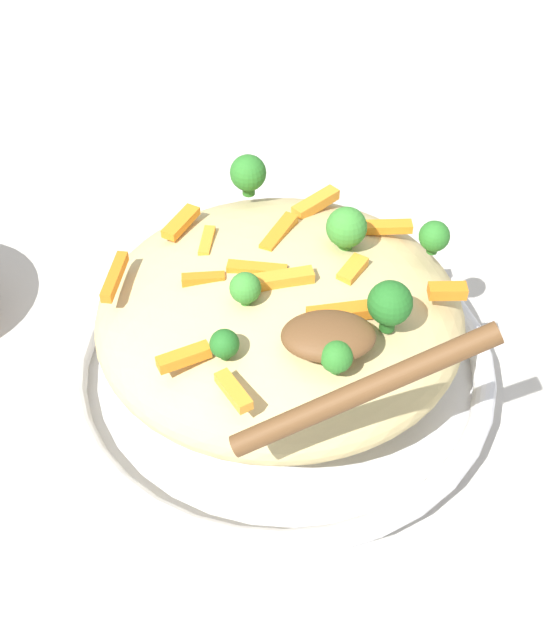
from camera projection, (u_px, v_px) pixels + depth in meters
name	position (u px, v px, depth m)	size (l,w,h in m)	color
ground_plane	(280.00, 386.00, 0.61)	(2.40, 2.40, 0.00)	beige
serving_bowl	(280.00, 368.00, 0.60)	(0.31, 0.31, 0.04)	silver
pasta_mound	(280.00, 315.00, 0.56)	(0.25, 0.24, 0.08)	#D1BA7A
carrot_piece_0	(284.00, 279.00, 0.52)	(0.04, 0.01, 0.01)	orange
carrot_piece_1	(341.00, 312.00, 0.50)	(0.04, 0.01, 0.01)	orange
carrot_piece_2	(181.00, 222.00, 0.57)	(0.03, 0.01, 0.01)	orange
carrot_piece_3	(387.00, 227.00, 0.56)	(0.04, 0.01, 0.01)	orange
carrot_piece_4	(352.00, 271.00, 0.53)	(0.03, 0.01, 0.01)	orange
carrot_piece_5	(207.00, 242.00, 0.55)	(0.03, 0.01, 0.01)	orange
carrot_piece_6	(203.00, 279.00, 0.52)	(0.03, 0.01, 0.01)	orange
carrot_piece_7	(316.00, 203.00, 0.58)	(0.04, 0.01, 0.01)	orange
carrot_piece_8	(184.00, 357.00, 0.48)	(0.03, 0.01, 0.01)	orange
carrot_piece_9	(284.00, 233.00, 0.55)	(0.04, 0.01, 0.01)	orange
carrot_piece_10	(234.00, 391.00, 0.46)	(0.03, 0.01, 0.01)	orange
carrot_piece_11	(257.00, 270.00, 0.53)	(0.04, 0.01, 0.01)	orange
carrot_piece_12	(115.00, 277.00, 0.53)	(0.04, 0.01, 0.01)	orange
carrot_piece_13	(447.00, 291.00, 0.52)	(0.02, 0.01, 0.01)	orange
broccoli_floret_0	(245.00, 288.00, 0.50)	(0.02, 0.02, 0.02)	#377928
broccoli_floret_1	(346.00, 228.00, 0.54)	(0.03, 0.03, 0.03)	#377928
broccoli_floret_2	(336.00, 357.00, 0.47)	(0.02, 0.02, 0.02)	#296820
broccoli_floret_3	(434.00, 237.00, 0.54)	(0.02, 0.02, 0.02)	#296820
broccoli_floret_4	(390.00, 304.00, 0.49)	(0.03, 0.03, 0.04)	#205B1C
broccoli_floret_5	(248.00, 173.00, 0.58)	(0.03, 0.03, 0.03)	#296820
broccoli_floret_6	(224.00, 344.00, 0.48)	(0.02, 0.02, 0.02)	#205B1C
serving_spoon	(339.00, 353.00, 0.46)	(0.14, 0.10, 0.07)	brown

